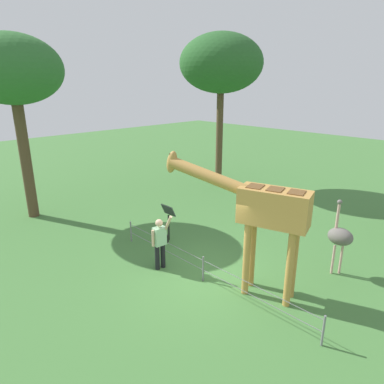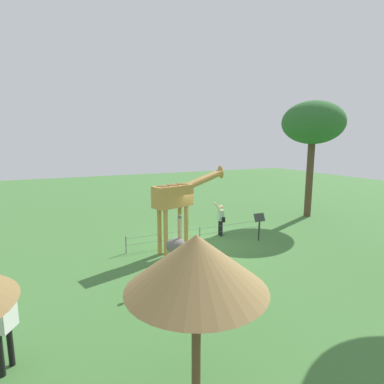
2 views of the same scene
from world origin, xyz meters
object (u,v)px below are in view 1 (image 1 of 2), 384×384
object	(u,v)px
ostrich	(340,237)
info_sign	(168,215)
visitor	(160,241)
tree_northeast	(12,71)
tree_east	(221,64)
giraffe	(260,210)

from	to	relation	value
ostrich	info_sign	bearing A→B (deg)	21.80
visitor	tree_northeast	distance (m)	8.59
tree_northeast	info_sign	bearing A→B (deg)	-156.09
tree_east	tree_northeast	world-z (taller)	tree_east
giraffe	ostrich	size ratio (longest dim) A/B	1.75
giraffe	ostrich	xyz separation A→B (m)	(-1.13, -2.41, -1.16)
visitor	tree_east	xyz separation A→B (m)	(4.55, -7.77, 5.29)
info_sign	ostrich	bearing A→B (deg)	-158.20
ostrich	tree_northeast	distance (m)	12.61
giraffe	ostrich	world-z (taller)	giraffe
visitor	info_sign	size ratio (longest dim) A/B	1.34
ostrich	info_sign	world-z (taller)	ostrich
ostrich	info_sign	size ratio (longest dim) A/B	1.70
tree_east	info_sign	distance (m)	8.85
visitor	info_sign	bearing A→B (deg)	-48.03
tree_east	giraffe	bearing A→B (deg)	137.13
tree_northeast	info_sign	world-z (taller)	tree_northeast
ostrich	tree_northeast	xyz separation A→B (m)	(10.83, 4.58, 4.55)
tree_northeast	info_sign	size ratio (longest dim) A/B	5.38
ostrich	info_sign	xyz separation A→B (m)	(5.10, 2.04, -0.23)
tree_east	tree_northeast	xyz separation A→B (m)	(2.47, 8.88, -0.47)
giraffe	info_sign	xyz separation A→B (m)	(3.97, -0.37, -1.38)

